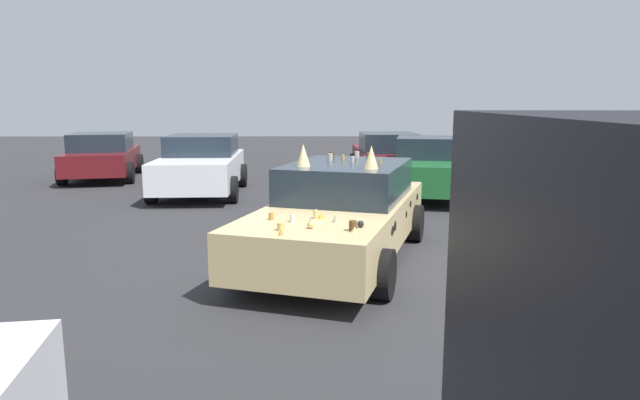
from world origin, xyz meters
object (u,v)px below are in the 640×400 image
object	(u,v)px
art_car_decorated	(342,212)
parked_sedan_row_back_far	(103,156)
parked_sedan_far_left	(387,157)
parked_sedan_near_left	(201,165)
parked_sedan_behind_right	(429,168)

from	to	relation	value
art_car_decorated	parked_sedan_row_back_far	size ratio (longest dim) A/B	1.20
parked_sedan_row_back_far	parked_sedan_far_left	bearing A→B (deg)	-104.11
art_car_decorated	parked_sedan_near_left	xyz separation A→B (m)	(5.88, 3.31, 0.03)
parked_sedan_far_left	parked_sedan_behind_right	size ratio (longest dim) A/B	1.07
parked_sedan_far_left	parked_sedan_row_back_far	bearing A→B (deg)	86.76
parked_sedan_far_left	parked_sedan_row_back_far	world-z (taller)	parked_sedan_far_left
parked_sedan_far_left	parked_sedan_near_left	world-z (taller)	parked_sedan_near_left
parked_sedan_row_back_far	parked_sedan_behind_right	xyz separation A→B (m)	(-3.27, -9.28, 0.02)
parked_sedan_far_left	parked_sedan_behind_right	distance (m)	2.96
parked_sedan_near_left	parked_sedan_behind_right	distance (m)	5.73
parked_sedan_row_back_far	parked_sedan_near_left	world-z (taller)	parked_sedan_near_left
parked_sedan_far_left	parked_sedan_behind_right	xyz separation A→B (m)	(-2.88, -0.69, 0.01)
parked_sedan_far_left	parked_sedan_behind_right	bearing A→B (deg)	-167.20
parked_sedan_row_back_far	parked_sedan_near_left	size ratio (longest dim) A/B	1.02
parked_sedan_far_left	art_car_decorated	bearing A→B (deg)	167.64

